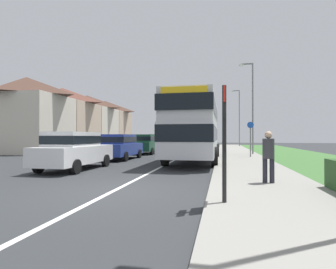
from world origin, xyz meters
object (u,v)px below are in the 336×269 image
(parked_car_white, at_px, (74,149))
(street_lamp_far, at_px, (239,115))
(street_lamp_mid, at_px, (251,102))
(bus_stop_sign, at_px, (224,135))
(parked_car_dark_green, at_px, (146,143))
(double_decker_bus, at_px, (195,126))
(pedestrian_at_stop, at_px, (268,154))
(cycle_route_sign, at_px, (250,138))
(parked_car_grey, at_px, (160,142))
(parked_car_blue, at_px, (120,146))

(parked_car_white, xyz_separation_m, street_lamp_far, (8.95, 29.01, 3.70))
(parked_car_white, height_order, street_lamp_mid, street_lamp_mid)
(street_lamp_mid, bearing_deg, bus_stop_sign, -97.74)
(parked_car_dark_green, height_order, street_lamp_far, street_lamp_far)
(double_decker_bus, height_order, pedestrian_at_stop, double_decker_bus)
(parked_car_white, xyz_separation_m, parked_car_dark_green, (0.12, 11.36, -0.02))
(cycle_route_sign, bearing_deg, street_lamp_far, 88.78)
(double_decker_bus, xyz_separation_m, bus_stop_sign, (1.64, -10.36, -0.60))
(parked_car_dark_green, xyz_separation_m, cycle_route_sign, (8.39, -3.25, 0.51))
(pedestrian_at_stop, xyz_separation_m, bus_stop_sign, (-1.32, -2.70, 0.56))
(parked_car_white, bearing_deg, street_lamp_far, 72.86)
(parked_car_grey, height_order, cycle_route_sign, cycle_route_sign)
(parked_car_blue, bearing_deg, cycle_route_sign, 16.63)
(bus_stop_sign, bearing_deg, parked_car_grey, 106.25)
(bus_stop_sign, bearing_deg, parked_car_blue, 121.17)
(parked_car_white, relative_size, pedestrian_at_stop, 2.75)
(cycle_route_sign, relative_size, street_lamp_far, 0.31)
(bus_stop_sign, height_order, street_lamp_far, street_lamp_far)
(cycle_route_sign, xyz_separation_m, street_lamp_far, (0.44, 20.89, 3.21))
(parked_car_white, xyz_separation_m, bus_stop_sign, (6.63, -5.40, 0.60))
(parked_car_white, height_order, pedestrian_at_stop, parked_car_white)
(parked_car_grey, distance_m, pedestrian_at_stop, 21.12)
(bus_stop_sign, xyz_separation_m, street_lamp_far, (2.32, 34.41, 3.09))
(parked_car_blue, height_order, pedestrian_at_stop, pedestrian_at_stop)
(pedestrian_at_stop, relative_size, street_lamp_mid, 0.23)
(pedestrian_at_stop, bearing_deg, double_decker_bus, 111.17)
(pedestrian_at_stop, relative_size, cycle_route_sign, 0.66)
(pedestrian_at_stop, height_order, bus_stop_sign, bus_stop_sign)
(parked_car_white, distance_m, cycle_route_sign, 11.77)
(parked_car_white, relative_size, parked_car_blue, 1.02)
(parked_car_blue, relative_size, street_lamp_mid, 0.61)
(parked_car_dark_green, bearing_deg, parked_car_grey, 89.93)
(parked_car_dark_green, distance_m, cycle_route_sign, 9.01)
(bus_stop_sign, height_order, cycle_route_sign, bus_stop_sign)
(parked_car_grey, bearing_deg, street_lamp_mid, -33.09)
(parked_car_grey, distance_m, cycle_route_sign, 12.16)
(parked_car_white, relative_size, street_lamp_far, 0.56)
(street_lamp_mid, distance_m, street_lamp_far, 17.80)
(parked_car_white, xyz_separation_m, street_lamp_mid, (8.88, 11.21, 3.29))
(pedestrian_at_stop, bearing_deg, bus_stop_sign, -116.05)
(double_decker_bus, bearing_deg, street_lamp_far, 80.64)
(parked_car_white, xyz_separation_m, parked_car_grey, (0.12, 16.92, 0.01))
(parked_car_grey, relative_size, cycle_route_sign, 1.75)
(parked_car_dark_green, bearing_deg, street_lamp_far, 63.41)
(parked_car_dark_green, relative_size, bus_stop_sign, 1.69)
(parked_car_blue, distance_m, street_lamp_far, 25.36)
(parked_car_grey, height_order, pedestrian_at_stop, parked_car_grey)
(parked_car_grey, bearing_deg, pedestrian_at_stop, -68.25)
(parked_car_dark_green, bearing_deg, parked_car_blue, -91.26)
(double_decker_bus, xyz_separation_m, cycle_route_sign, (3.52, 3.16, -0.71))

